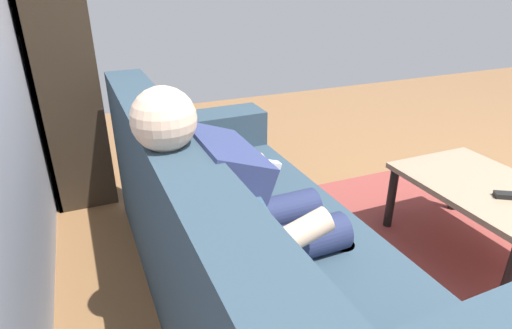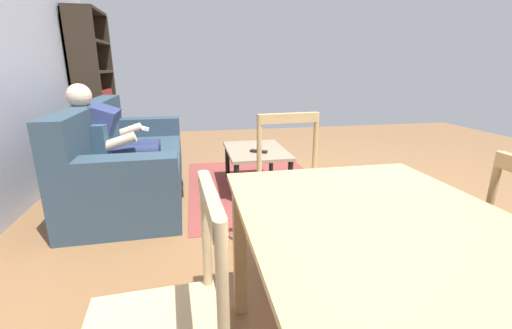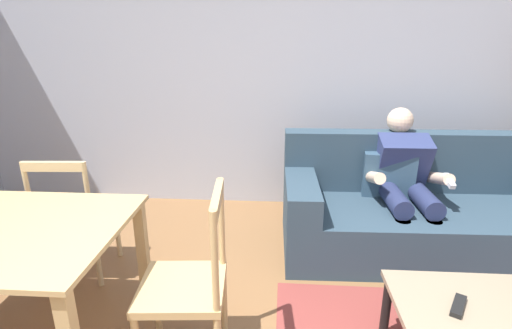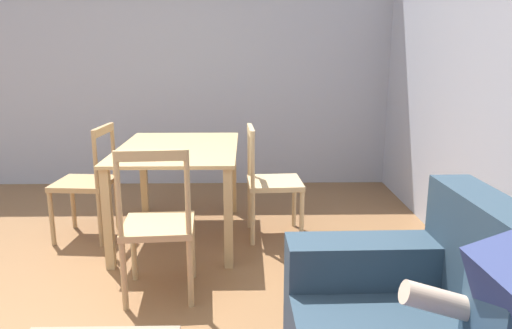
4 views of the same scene
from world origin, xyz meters
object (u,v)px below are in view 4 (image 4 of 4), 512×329
(dining_chair_near_wall, at_px, (271,182))
(dining_chair_by_doorway, at_px, (87,183))
(dining_table, at_px, (179,160))
(dining_chair_facing_couch, at_px, (158,226))

(dining_chair_near_wall, bearing_deg, dining_chair_by_doorway, -89.97)
(dining_table, xyz_separation_m, dining_chair_facing_couch, (0.97, 0.00, -0.18))
(dining_table, distance_m, dining_chair_by_doorway, 0.75)
(dining_chair_facing_couch, xyz_separation_m, dining_chair_by_doorway, (-0.97, -0.73, -0.00))
(dining_chair_near_wall, bearing_deg, dining_table, -90.14)
(dining_chair_near_wall, distance_m, dining_chair_facing_couch, 1.21)
(dining_table, bearing_deg, dining_chair_by_doorway, -89.80)
(dining_chair_by_doorway, bearing_deg, dining_table, 90.20)
(dining_chair_facing_couch, bearing_deg, dining_table, -179.86)
(dining_chair_facing_couch, relative_size, dining_chair_by_doorway, 1.05)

